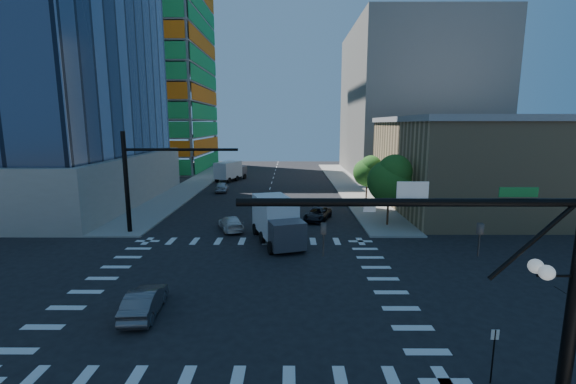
{
  "coord_description": "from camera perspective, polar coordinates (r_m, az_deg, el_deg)",
  "views": [
    {
      "loc": [
        3.02,
        -22.23,
        9.74
      ],
      "look_at": [
        2.89,
        8.0,
        4.41
      ],
      "focal_mm": 24.0,
      "sensor_mm": 36.0,
      "label": 1
    }
  ],
  "objects": [
    {
      "name": "road_markings",
      "position": [
        24.46,
        -7.07,
        -13.53
      ],
      "size": [
        20.0,
        20.0,
        0.01
      ],
      "primitive_type": "cube",
      "color": "silver",
      "rests_on": "ground"
    },
    {
      "name": "tree_south",
      "position": [
        37.73,
        15.0,
        1.97
      ],
      "size": [
        4.16,
        4.16,
        6.82
      ],
      "color": "#382316",
      "rests_on": "sidewalk_ne"
    },
    {
      "name": "no_parking_sign",
      "position": [
        17.43,
        28.16,
        -19.92
      ],
      "size": [
        0.3,
        0.06,
        2.2
      ],
      "color": "black",
      "rests_on": "ground"
    },
    {
      "name": "sidewalk_ne",
      "position": [
        63.69,
        8.8,
        1.16
      ],
      "size": [
        5.0,
        60.0,
        0.15
      ],
      "primitive_type": "cube",
      "color": "gray",
      "rests_on": "ground"
    },
    {
      "name": "ground",
      "position": [
        24.46,
        -7.07,
        -13.54
      ],
      "size": [
        160.0,
        160.0,
        0.0
      ],
      "primitive_type": "plane",
      "color": "black",
      "rests_on": "ground"
    },
    {
      "name": "car_sb_mid",
      "position": [
        57.02,
        -9.77,
        0.78
      ],
      "size": [
        2.04,
        4.45,
        1.48
      ],
      "primitive_type": "imported",
      "rotation": [
        0.0,
        0.0,
        3.21
      ],
      "color": "#ABADB3",
      "rests_on": "ground"
    },
    {
      "name": "signal_mast_se",
      "position": [
        13.97,
        33.88,
        -11.58
      ],
      "size": [
        10.51,
        2.48,
        9.0
      ],
      "color": "black",
      "rests_on": "sidewalk_se"
    },
    {
      "name": "bg_building_ne",
      "position": [
        80.98,
        17.91,
        12.55
      ],
      "size": [
        24.0,
        30.0,
        28.0
      ],
      "primitive_type": "cube",
      "color": "slate",
      "rests_on": "ground"
    },
    {
      "name": "construction_building",
      "position": [
        90.72,
        -20.51,
        18.84
      ],
      "size": [
        25.16,
        34.5,
        70.6
      ],
      "color": "gray",
      "rests_on": "ground"
    },
    {
      "name": "box_truck_near",
      "position": [
        31.9,
        -1.49,
        -4.81
      ],
      "size": [
        4.8,
        7.38,
        3.58
      ],
      "rotation": [
        0.0,
        0.0,
        0.3
      ],
      "color": "black",
      "rests_on": "ground"
    },
    {
      "name": "car_sb_near",
      "position": [
        36.35,
        -8.48,
        -4.58
      ],
      "size": [
        3.21,
        4.84,
        1.3
      ],
      "primitive_type": "imported",
      "rotation": [
        0.0,
        0.0,
        3.48
      ],
      "color": "silver",
      "rests_on": "ground"
    },
    {
      "name": "tree_north",
      "position": [
        49.48,
        11.81,
        3.12
      ],
      "size": [
        3.54,
        3.52,
        5.78
      ],
      "color": "#382316",
      "rests_on": "sidewalk_ne"
    },
    {
      "name": "signal_mast_nw",
      "position": [
        36.4,
        -20.74,
        2.66
      ],
      "size": [
        10.2,
        0.4,
        9.0
      ],
      "color": "black",
      "rests_on": "sidewalk_nw"
    },
    {
      "name": "commercial_building",
      "position": [
        49.59,
        26.61,
        3.83
      ],
      "size": [
        20.5,
        22.5,
        10.6
      ],
      "color": "tan",
      "rests_on": "ground"
    },
    {
      "name": "sidewalk_nw",
      "position": [
        64.86,
        -13.61,
        1.16
      ],
      "size": [
        5.0,
        60.0,
        0.15
      ],
      "primitive_type": "cube",
      "color": "gray",
      "rests_on": "ground"
    },
    {
      "name": "car_nb_far",
      "position": [
        39.71,
        4.43,
        -3.27
      ],
      "size": [
        3.48,
        5.03,
        1.28
      ],
      "primitive_type": "imported",
      "rotation": [
        0.0,
        0.0,
        -0.32
      ],
      "color": "black",
      "rests_on": "ground"
    },
    {
      "name": "car_sb_cross",
      "position": [
        22.0,
        -20.47,
        -14.95
      ],
      "size": [
        1.77,
        4.3,
        1.39
      ],
      "primitive_type": "imported",
      "rotation": [
        0.0,
        0.0,
        3.22
      ],
      "color": "#525257",
      "rests_on": "ground"
    },
    {
      "name": "box_truck_far",
      "position": [
        68.05,
        -8.38,
        2.94
      ],
      "size": [
        5.03,
        6.96,
        3.36
      ],
      "rotation": [
        0.0,
        0.0,
        2.74
      ],
      "color": "black",
      "rests_on": "ground"
    }
  ]
}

